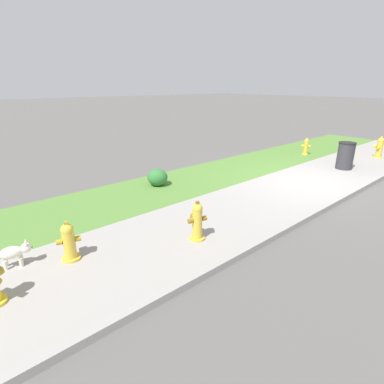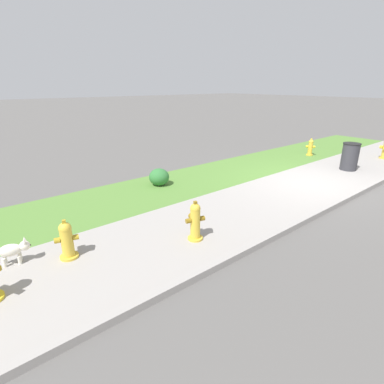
% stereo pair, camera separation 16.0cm
% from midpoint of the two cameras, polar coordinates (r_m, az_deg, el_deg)
% --- Properties ---
extents(ground_plane, '(120.00, 120.00, 0.00)m').
position_cam_midpoint_polar(ground_plane, '(9.38, 22.19, 1.64)').
color(ground_plane, '#5B5956').
extents(sidewalk_pavement, '(18.00, 2.43, 0.01)m').
position_cam_midpoint_polar(sidewalk_pavement, '(9.37, 22.19, 1.67)').
color(sidewalk_pavement, '#9E9993').
rests_on(sidewalk_pavement, ground).
extents(grass_verge, '(18.00, 2.39, 0.01)m').
position_cam_midpoint_polar(grass_verge, '(10.64, 10.85, 4.87)').
color(grass_verge, '#568438').
rests_on(grass_verge, ground).
extents(street_curb, '(18.00, 0.16, 0.12)m').
position_cam_midpoint_polar(street_curb, '(8.87, 29.51, -0.10)').
color(street_curb, '#9E9993').
rests_on(street_curb, ground).
extents(fire_hydrant_across_street, '(0.32, 0.34, 0.68)m').
position_cam_midpoint_polar(fire_hydrant_across_street, '(12.92, 21.95, 7.88)').
color(fire_hydrant_across_street, gold).
rests_on(fire_hydrant_across_street, ground).
extents(fire_hydrant_mid_block, '(0.37, 0.34, 0.76)m').
position_cam_midpoint_polar(fire_hydrant_mid_block, '(5.43, 1.45, -5.62)').
color(fire_hydrant_mid_block, gold).
rests_on(fire_hydrant_mid_block, ground).
extents(fire_hydrant_far_end, '(0.38, 0.35, 0.69)m').
position_cam_midpoint_polar(fire_hydrant_far_end, '(5.27, -21.93, -8.50)').
color(fire_hydrant_far_end, gold).
rests_on(fire_hydrant_far_end, ground).
extents(small_white_dog, '(0.49, 0.28, 0.43)m').
position_cam_midpoint_polar(small_white_dog, '(5.51, -30.14, -9.54)').
color(small_white_dog, silver).
rests_on(small_white_dog, ground).
extents(trash_bin, '(0.54, 0.54, 0.90)m').
position_cam_midpoint_polar(trash_bin, '(11.19, 28.23, 5.94)').
color(trash_bin, '#333338').
rests_on(trash_bin, ground).
extents(shrub_bush_near_lamp, '(0.56, 0.56, 0.48)m').
position_cam_midpoint_polar(shrub_bush_near_lamp, '(8.45, -5.74, 2.86)').
color(shrub_bush_near_lamp, '#337538').
rests_on(shrub_bush_near_lamp, ground).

